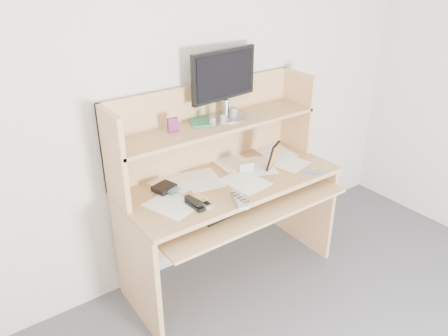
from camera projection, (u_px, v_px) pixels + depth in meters
back_wall at (201, 90)px, 2.75m from camera, size 3.60×0.04×2.50m
desk at (223, 182)px, 2.82m from camera, size 1.40×0.70×1.30m
paper_clutter at (231, 179)px, 2.74m from camera, size 1.32×0.54×0.01m
keyboard at (230, 206)px, 2.62m from camera, size 0.46×0.20×0.03m
tv_remote at (240, 200)px, 2.48m from camera, size 0.13×0.21×0.02m
flip_phone at (205, 204)px, 2.44m from camera, size 0.05×0.10×0.03m
stapler at (194, 203)px, 2.43m from camera, size 0.05×0.15×0.04m
wallet at (164, 188)px, 2.60m from camera, size 0.15×0.13×0.03m
sticky_note_pad at (199, 199)px, 2.51m from camera, size 0.09×0.09×0.01m
digital_camera at (246, 167)px, 2.82m from camera, size 0.11×0.07×0.06m
game_case at (273, 156)px, 2.83m from camera, size 0.12×0.07×0.18m
blue_pen at (315, 173)px, 2.79m from camera, size 0.12×0.10×0.01m
card_box at (173, 125)px, 2.54m from camera, size 0.07×0.02×0.09m
shelf_book at (201, 122)px, 2.69m from camera, size 0.19×0.22×0.02m
chip_stack_a at (212, 122)px, 2.64m from camera, size 0.05×0.05×0.05m
chip_stack_b at (233, 113)px, 2.75m from camera, size 0.05×0.05×0.07m
chip_stack_c at (234, 112)px, 2.80m from camera, size 0.05×0.05×0.05m
chip_stack_d at (223, 119)px, 2.67m from camera, size 0.05×0.05×0.06m
monitor at (224, 82)px, 2.69m from camera, size 0.50×0.25×0.43m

